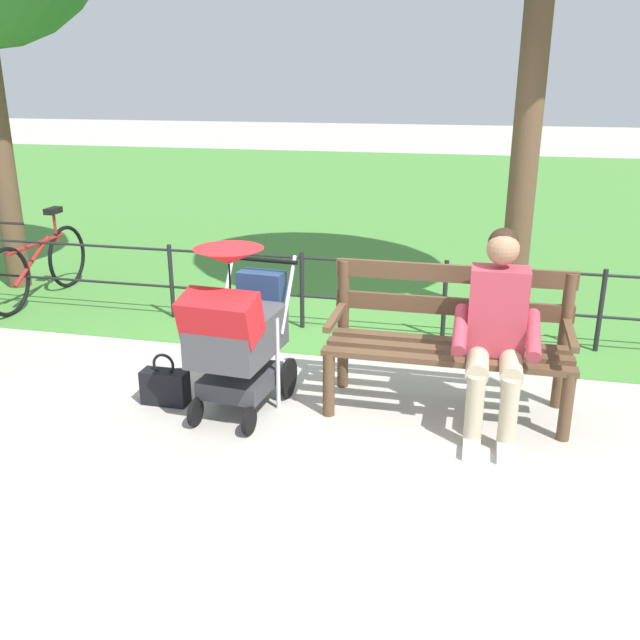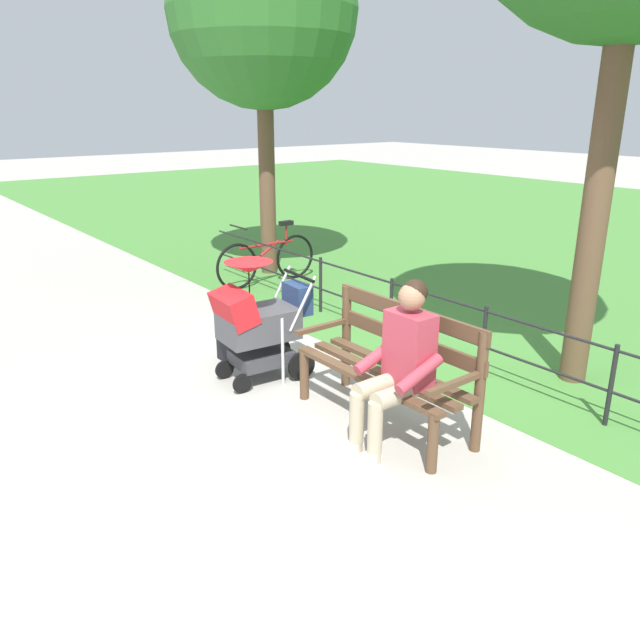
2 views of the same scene
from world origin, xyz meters
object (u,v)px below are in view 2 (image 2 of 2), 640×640
handbag (230,350)px  tree_near_bench (263,11)px  park_bench (391,360)px  person_on_bench (399,361)px  stroller (258,320)px  bicycle (267,259)px

handbag → tree_near_bench: size_ratio=0.07×
park_bench → person_on_bench: size_ratio=1.26×
tree_near_bench → park_bench: bearing=157.7°
stroller → park_bench: bearing=-163.3°
park_bench → stroller: stroller is taller
handbag → tree_near_bench: 5.09m
handbag → tree_near_bench: tree_near_bench is taller
stroller → tree_near_bench: 5.11m
stroller → tree_near_bench: size_ratio=0.23×
park_bench → stroller: 1.41m
person_on_bench → bicycle: size_ratio=0.77×
person_on_bench → park_bench: bearing=-36.8°
person_on_bench → tree_near_bench: 6.20m
person_on_bench → handbag: size_ratio=3.45×
person_on_bench → handbag: (2.19, 0.18, -0.55)m
tree_near_bench → handbag: bearing=140.3°
stroller → tree_near_bench: bearing=-34.8°
park_bench → bicycle: park_bench is taller
park_bench → handbag: (1.89, 0.40, -0.40)m
bicycle → person_on_bench: bearing=158.5°
bicycle → stroller: bearing=145.3°
bicycle → tree_near_bench: bearing=-35.5°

